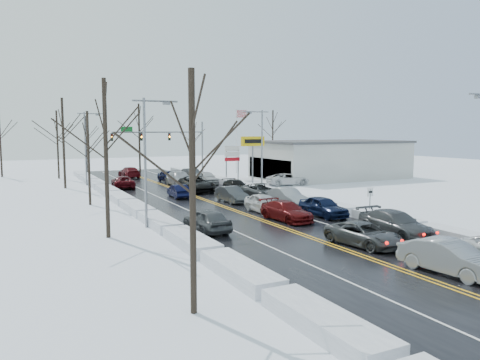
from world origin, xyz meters
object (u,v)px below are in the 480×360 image
traffic_signal_mast (169,139)px  flagpole (237,136)px  tires_plus_sign (253,144)px  dealership_building (330,159)px  oncoming_car_0 (178,197)px

traffic_signal_mast → flagpole: size_ratio=1.33×
traffic_signal_mast → tires_plus_sign: traffic_signal_mast is taller
traffic_signal_mast → dealership_building: 23.01m
traffic_signal_mast → tires_plus_sign: size_ratio=2.21×
oncoming_car_0 → tires_plus_sign: bearing=-147.0°
flagpole → oncoming_car_0: (-16.91, -21.08, -5.93)m
traffic_signal_mast → dealership_building: traffic_signal_mast is taller
tires_plus_sign → oncoming_car_0: 14.99m
tires_plus_sign → dealership_building: 13.82m
flagpole → dealership_building: bearing=-53.7°
flagpole → traffic_signal_mast: bearing=-170.3°
dealership_building → oncoming_car_0: dealership_building is taller
tires_plus_sign → dealership_building: size_ratio=0.29×
tires_plus_sign → flagpole: size_ratio=0.60×
traffic_signal_mast → dealership_building: (20.53, -9.99, -2.82)m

